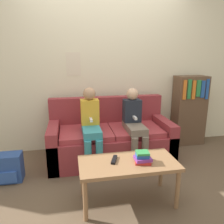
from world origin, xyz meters
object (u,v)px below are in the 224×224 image
object	(u,v)px
couch	(110,139)
person_left	(91,124)
bookshelf	(189,110)
coffee_table	(128,167)
backpack	(10,168)
tv_remote	(114,160)
person_right	(134,123)

from	to	relation	value
couch	person_left	distance (m)	0.47
person_left	bookshelf	size ratio (longest dim) A/B	0.92
coffee_table	person_left	xyz separation A→B (m)	(-0.28, 0.83, 0.20)
person_left	bookshelf	world-z (taller)	bookshelf
couch	bookshelf	size ratio (longest dim) A/B	1.50
coffee_table	backpack	bearing A→B (deg)	153.45
coffee_table	backpack	xyz separation A→B (m)	(-1.29, 0.64, -0.23)
tv_remote	backpack	distance (m)	1.33
coffee_table	bookshelf	distance (m)	1.93
person_left	bookshelf	distance (m)	1.75
backpack	coffee_table	bearing A→B (deg)	-26.55
person_right	backpack	bearing A→B (deg)	-173.42
person_right	coffee_table	bearing A→B (deg)	-110.38
tv_remote	person_right	bearing A→B (deg)	81.31
coffee_table	tv_remote	bearing A→B (deg)	159.33
backpack	person_left	bearing A→B (deg)	10.63
tv_remote	person_left	bearing A→B (deg)	121.77
coffee_table	person_left	bearing A→B (deg)	108.84
tv_remote	bookshelf	world-z (taller)	bookshelf
person_left	person_right	bearing A→B (deg)	-0.42
person_right	bookshelf	bearing A→B (deg)	24.30
couch	person_left	bearing A→B (deg)	-146.12
coffee_table	backpack	distance (m)	1.45
couch	person_right	size ratio (longest dim) A/B	1.67
person_left	backpack	bearing A→B (deg)	-169.37
couch	tv_remote	xyz separation A→B (m)	(-0.14, -0.98, 0.17)
couch	bookshelf	bearing A→B (deg)	11.92
tv_remote	backpack	size ratio (longest dim) A/B	0.51
couch	coffee_table	world-z (taller)	couch
coffee_table	person_right	world-z (taller)	person_right
tv_remote	backpack	xyz separation A→B (m)	(-1.15, 0.59, -0.29)
person_left	person_right	xyz separation A→B (m)	(0.59, -0.00, -0.01)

